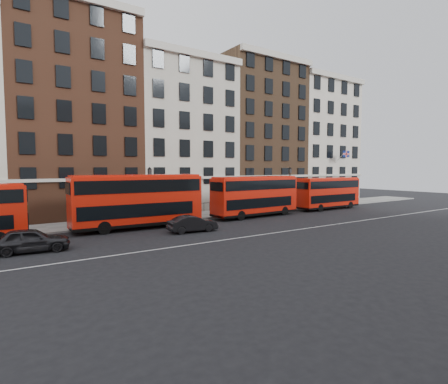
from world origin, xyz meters
TOP-DOWN VIEW (x-y plane):
  - ground at (0.00, 0.00)m, footprint 120.00×120.00m
  - pavement at (0.00, 10.50)m, footprint 80.00×5.00m
  - kerb at (0.00, 8.00)m, footprint 80.00×0.30m
  - road_centre_line at (0.00, -2.00)m, footprint 70.00×0.12m
  - building_terrace at (-0.31, 17.88)m, footprint 64.00×11.95m
  - bus_b at (-9.81, 6.33)m, footprint 11.45×3.15m
  - bus_c at (3.53, 6.33)m, footprint 10.67×3.05m
  - bus_d at (15.67, 6.33)m, footprint 9.74×2.39m
  - car_rear at (-18.58, 1.82)m, footprint 4.77×2.32m
  - car_front at (-6.57, 2.25)m, footprint 4.30×1.83m
  - lamp_post_left at (-7.50, 9.15)m, footprint 0.44×0.44m
  - lamp_post_right at (11.28, 8.83)m, footprint 0.44×0.44m
  - traffic_light at (21.67, 8.65)m, footprint 0.25×0.45m
  - iron_railings at (0.00, 12.70)m, footprint 6.60×0.06m

SIDE VIEW (x-z plane):
  - ground at x=0.00m, z-range 0.00..0.00m
  - road_centre_line at x=0.00m, z-range 0.00..0.01m
  - pavement at x=0.00m, z-range 0.00..0.15m
  - kerb at x=0.00m, z-range 0.00..0.16m
  - iron_railings at x=0.00m, z-range 0.15..1.15m
  - car_front at x=-6.57m, z-range 0.00..1.38m
  - car_rear at x=-18.58m, z-range 0.00..1.57m
  - bus_d at x=15.67m, z-range 0.15..4.23m
  - bus_c at x=3.53m, z-range 0.16..4.60m
  - traffic_light at x=21.67m, z-range 0.81..4.08m
  - bus_b at x=-9.81m, z-range 0.17..4.94m
  - lamp_post_left at x=-7.50m, z-range 0.42..5.74m
  - lamp_post_right at x=11.28m, z-range 0.42..5.74m
  - building_terrace at x=-0.31m, z-range -0.76..21.24m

